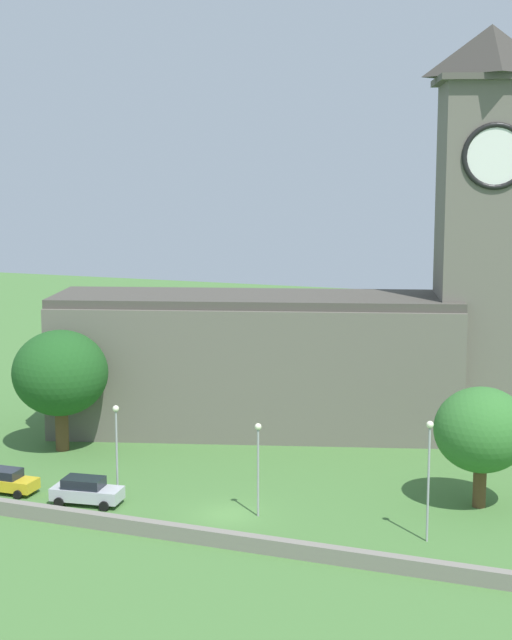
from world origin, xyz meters
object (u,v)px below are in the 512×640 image
at_px(tree_riverside_west, 482,430).
at_px(streetlamp_central, 258,453).
at_px(tree_riverside_east, 60,373).
at_px(streetlamp_west_mid, 116,435).
at_px(streetlamp_east_mid, 429,462).
at_px(car_yellow, 5,481).
at_px(car_silver, 86,491).
at_px(church, 330,321).

bearing_deg(tree_riverside_west, streetlamp_central, -152.04).
bearing_deg(streetlamp_central, tree_riverside_east, 157.05).
distance_m(streetlamp_west_mid, streetlamp_east_mid, 21.38).
relative_size(car_yellow, car_silver, 0.92).
height_order(car_yellow, streetlamp_west_mid, streetlamp_west_mid).
height_order(streetlamp_west_mid, tree_riverside_west, tree_riverside_west).
height_order(car_yellow, tree_riverside_east, tree_riverside_east).
bearing_deg(tree_riverside_west, streetlamp_east_mid, -105.34).
bearing_deg(streetlamp_central, church, 94.80).
bearing_deg(tree_riverside_west, car_silver, -160.14).
bearing_deg(car_silver, tree_riverside_east, 128.68).
bearing_deg(streetlamp_west_mid, car_silver, -114.91).
distance_m(streetlamp_central, tree_riverside_east, 21.48).
distance_m(church, tree_riverside_east, 22.39).
xyz_separation_m(streetlamp_west_mid, tree_riverside_west, (23.35, 6.51, 0.93)).
bearing_deg(church, car_yellow, -124.63).
bearing_deg(car_silver, church, 67.51).
bearing_deg(streetlamp_west_mid, tree_riverside_west, 15.58).
bearing_deg(church, streetlamp_east_mid, -59.63).
xyz_separation_m(streetlamp_west_mid, streetlamp_east_mid, (21.36, -0.76, 0.65)).
xyz_separation_m(streetlamp_west_mid, streetlamp_central, (10.39, -0.37, -0.09)).
bearing_deg(car_silver, streetlamp_west_mid, 65.09).
bearing_deg(streetlamp_east_mid, car_yellow, -177.02).
bearing_deg(streetlamp_east_mid, tree_riverside_east, 164.11).
height_order(car_yellow, streetlamp_east_mid, streetlamp_east_mid).
bearing_deg(tree_riverside_east, streetlamp_east_mid, -15.89).
xyz_separation_m(streetlamp_central, tree_riverside_east, (-19.70, 8.34, 2.01)).
bearing_deg(tree_riverside_east, streetlamp_central, -22.95).
xyz_separation_m(car_silver, streetlamp_central, (11.46, 1.94, 3.27)).
distance_m(tree_riverside_west, tree_riverside_east, 32.71).
xyz_separation_m(streetlamp_central, tree_riverside_west, (12.96, 6.88, 1.02)).
bearing_deg(car_yellow, streetlamp_west_mid, 16.79).
height_order(streetlamp_west_mid, streetlamp_east_mid, streetlamp_east_mid).
height_order(streetlamp_central, tree_riverside_east, tree_riverside_east).
distance_m(church, car_yellow, 29.58).
bearing_deg(streetlamp_central, tree_riverside_west, 27.96).
bearing_deg(tree_riverside_east, church, 36.12).
height_order(church, tree_riverside_west, church).
relative_size(streetlamp_east_mid, tree_riverside_east, 0.77).
bearing_deg(tree_riverside_west, tree_riverside_east, 177.44).
distance_m(church, car_silver, 26.66).
bearing_deg(tree_riverside_west, church, 135.47).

